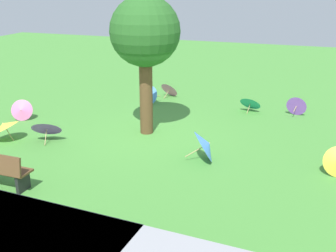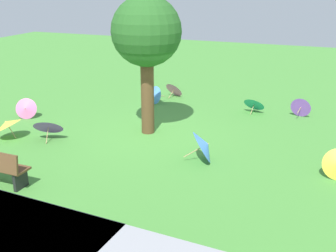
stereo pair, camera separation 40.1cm
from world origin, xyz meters
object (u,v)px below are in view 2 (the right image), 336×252
Objects in this scene: parasol_purple_0 at (301,107)px; parasol_blue_1 at (205,145)px; parasol_pink_0 at (26,109)px; parasol_blue_0 at (154,95)px; shade_tree at (146,34)px; parasol_pink_2 at (175,89)px; parasol_purple_1 at (49,126)px; parasol_teal_1 at (255,103)px; parasol_yellow_1 at (7,124)px.

parasol_purple_0 is 5.20m from parasol_blue_1.
parasol_purple_0 is at bearing -157.23° from parasol_pink_0.
parasol_blue_0 is (-3.34, -3.21, -0.01)m from parasol_pink_0.
parasol_blue_0 is at bearing -136.14° from parasol_pink_0.
parasol_pink_0 is (4.39, 0.29, -2.65)m from shade_tree.
parasol_blue_0 reaches higher than parasol_pink_2.
parasol_blue_1 is 4.73m from parasol_purple_1.
parasol_teal_1 is at bearing 164.28° from parasol_pink_2.
parasol_pink_0 is at bearing 43.86° from parasol_blue_0.
parasol_pink_0 is 0.76× the size of parasol_purple_1.
parasol_purple_0 is at bearing -112.84° from parasol_blue_1.
parasol_purple_1 is 6.05m from parasol_pink_2.
parasol_blue_1 is 4.68m from parasol_teal_1.
parasol_purple_0 is at bearing -141.94° from shade_tree.
shade_tree is 4.99m from parasol_pink_2.
parasol_teal_1 is (-0.45, -4.65, -0.09)m from parasol_blue_1.
parasol_teal_1 is at bearing -153.76° from parasol_pink_0.
parasol_blue_1 reaches higher than parasol_pink_0.
parasol_teal_1 is (-3.37, 0.95, 0.03)m from parasol_pink_2.
parasol_yellow_1 is (5.91, 0.55, 0.02)m from parasol_blue_1.
shade_tree is 4.96m from parasol_teal_1.
parasol_yellow_1 is at bearing 28.60° from shade_tree.
parasol_pink_0 reaches higher than parasol_pink_2.
parasol_teal_1 is at bearing -140.74° from parasol_yellow_1.
parasol_blue_1 is at bearing 67.16° from parasol_purple_0.
parasol_purple_1 is at bearing 72.68° from parasol_pink_2.
parasol_yellow_1 reaches higher than parasol_pink_0.
parasol_purple_0 is 0.97× the size of parasol_blue_0.
parasol_pink_2 is (-2.99, -6.15, -0.14)m from parasol_yellow_1.
shade_tree is at bearing 38.06° from parasol_purple_0.
parasol_purple_1 is at bearing 33.26° from shade_tree.
parasol_pink_0 is 0.93× the size of parasol_pink_2.
parasol_purple_0 is at bearing 170.70° from parasol_pink_2.
parasol_blue_0 is 0.86× the size of parasol_pink_2.
parasol_purple_1 reaches higher than parasol_pink_0.
parasol_blue_1 reaches higher than parasol_purple_1.
parasol_pink_2 is at bearing -9.30° from parasol_purple_0.
parasol_yellow_1 is at bearing 39.26° from parasol_teal_1.
parasol_yellow_1 is at bearing 113.27° from parasol_pink_0.
shade_tree is 5.14m from parasol_pink_0.
parasol_yellow_1 is 1.11× the size of parasol_pink_2.
shade_tree is at bearing 109.77° from parasol_blue_0.
parasol_pink_2 is 3.50m from parasol_teal_1.
parasol_pink_2 is (2.92, -5.60, -0.12)m from parasol_blue_1.
parasol_yellow_1 reaches higher than parasol_teal_1.
parasol_purple_0 is 5.01m from parasol_pink_2.
parasol_teal_1 reaches higher than parasol_pink_2.
parasol_purple_0 is 0.84× the size of parasol_pink_2.
shade_tree is 5.62× the size of parasol_purple_0.
parasol_pink_0 is at bearing 3.81° from shade_tree.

